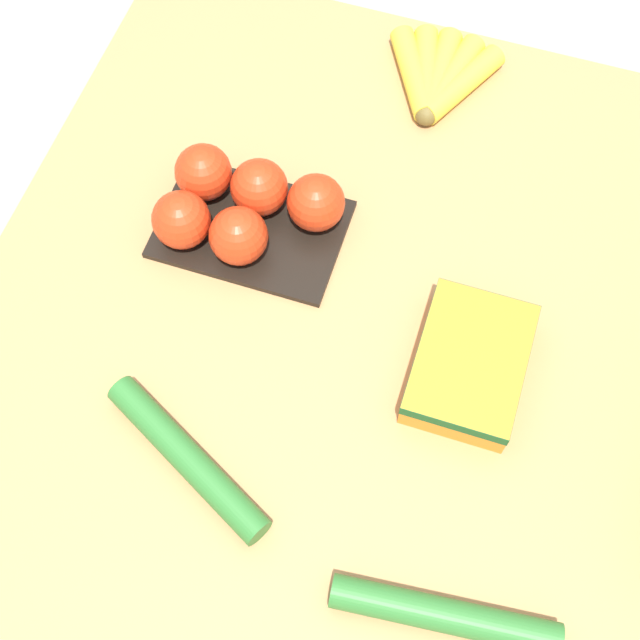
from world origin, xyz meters
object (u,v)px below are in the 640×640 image
banana_bunch (438,78)px  tomato_pack (241,207)px  carrot_bag (470,362)px  cucumber_far (445,615)px  cucumber_near (187,458)px

banana_bunch → tomato_pack: bearing=-30.9°
tomato_pack → carrot_bag: (0.13, 0.36, -0.01)m
cucumber_far → tomato_pack: bearing=-137.1°
tomato_pack → cucumber_far: (0.44, 0.41, -0.02)m
banana_bunch → carrot_bag: carrot_bag is taller
carrot_bag → cucumber_near: (0.23, -0.31, -0.01)m
tomato_pack → cucumber_far: bearing=42.9°
cucumber_far → banana_bunch: bearing=-165.0°
tomato_pack → cucumber_far: 0.60m
tomato_pack → cucumber_near: size_ratio=1.03×
cucumber_near → banana_bunch: bearing=168.3°
tomato_pack → cucumber_near: 0.36m
carrot_bag → cucumber_near: size_ratio=0.76×
banana_bunch → carrot_bag: (0.46, 0.16, 0.01)m
tomato_pack → banana_bunch: bearing=149.1°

